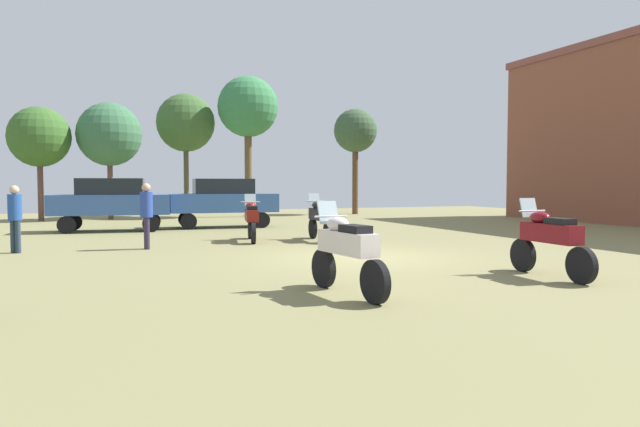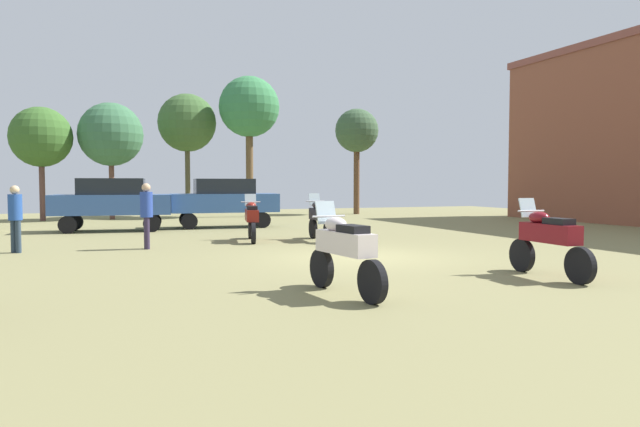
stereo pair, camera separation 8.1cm
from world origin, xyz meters
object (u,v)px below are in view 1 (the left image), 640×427
car_1 (223,199)px  tree_1 (109,135)px  motorcycle_7 (550,239)px  person_1 (15,214)px  motorcycle_1 (320,217)px  person_2 (146,210)px  motorcycle_3 (347,249)px  tree_5 (39,137)px  tree_3 (248,108)px  tree_4 (186,123)px  tree_2 (355,132)px  car_2 (111,200)px  motorcycle_5 (252,218)px

car_1 → tree_1: size_ratio=0.76×
motorcycle_7 → person_1: size_ratio=1.29×
motorcycle_1 → person_2: (-5.30, -0.46, 0.33)m
motorcycle_3 → motorcycle_7: (4.34, 0.17, 0.00)m
tree_1 → tree_5: (-3.16, -0.08, -0.23)m
person_1 → tree_3: tree_3 is taller
tree_4 → tree_5: tree_4 is taller
tree_2 → tree_4: size_ratio=0.92×
tree_2 → motorcycle_1: bearing=-118.9°
motorcycle_7 → car_2: car_2 is taller
tree_1 → car_1: bearing=-60.1°
motorcycle_1 → tree_5: 16.81m
motorcycle_1 → motorcycle_5: motorcycle_1 is taller
motorcycle_3 → motorcycle_7: motorcycle_7 is taller
motorcycle_1 → tree_1: size_ratio=0.39×
person_1 → person_2: person_2 is taller
motorcycle_1 → car_1: size_ratio=0.52×
motorcycle_1 → tree_4: 16.16m
car_2 → person_1: car_2 is taller
person_2 → tree_1: (-0.59, 14.32, 3.18)m
car_2 → tree_3: (7.23, 7.50, 4.72)m
motorcycle_7 → tree_3: bearing=93.4°
car_1 → tree_1: bearing=34.4°
motorcycle_1 → tree_1: (-5.89, 13.86, 3.51)m
person_1 → tree_1: (2.66, 14.01, 3.22)m
person_1 → tree_5: bearing=-43.7°
motorcycle_5 → car_2: car_2 is taller
motorcycle_1 → person_2: 5.33m
tree_5 → person_1: bearing=-88.0°
tree_2 → tree_4: 9.75m
person_2 → tree_5: tree_5 is taller
car_1 → motorcycle_7: bearing=-163.4°
car_1 → person_1: car_1 is taller
motorcycle_3 → tree_1: size_ratio=0.39×
motorcycle_7 → tree_5: tree_5 is taller
motorcycle_5 → car_2: 6.86m
tree_1 → person_2: bearing=-87.7°
motorcycle_7 → motorcycle_5: bearing=114.4°
tree_3 → car_2: bearing=-134.0°
car_2 → car_1: bearing=-78.3°
person_1 → tree_4: 17.45m
tree_2 → tree_5: (-16.81, -0.29, -0.83)m
person_2 → tree_3: tree_3 is taller
motorcycle_5 → tree_2: (9.82, 13.44, 4.12)m
motorcycle_1 → car_2: 8.66m
tree_4 → car_2: bearing=-114.2°
tree_5 → motorcycle_7: bearing=-64.4°
motorcycle_7 → person_2: bearing=133.6°
person_2 → tree_1: size_ratio=0.31×
motorcycle_3 → motorcycle_5: bearing=77.8°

